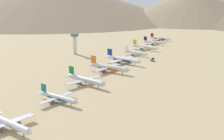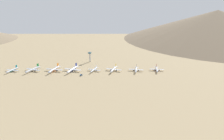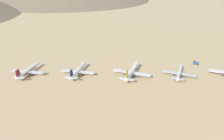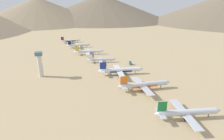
{
  "view_description": "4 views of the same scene",
  "coord_description": "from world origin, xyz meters",
  "px_view_note": "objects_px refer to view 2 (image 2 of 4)",
  "views": [
    {
      "loc": [
        171.93,
        -295.0,
        73.6
      ],
      "look_at": [
        23.21,
        -59.47,
        6.77
      ],
      "focal_mm": 49.01,
      "sensor_mm": 36.0,
      "label": 1
    },
    {
      "loc": [
        375.71,
        160.97,
        144.47
      ],
      "look_at": [
        -10.43,
        90.01,
        5.11
      ],
      "focal_mm": 28.84,
      "sensor_mm": 36.0,
      "label": 2
    },
    {
      "loc": [
        -195.37,
        72.09,
        90.0
      ],
      "look_at": [
        -18.67,
        112.03,
        4.22
      ],
      "focal_mm": 32.52,
      "sensor_mm": 36.0,
      "label": 3
    },
    {
      "loc": [
        -60.87,
        -186.76,
        74.33
      ],
      "look_at": [
        -7.83,
        -0.76,
        5.53
      ],
      "focal_mm": 30.42,
      "sensor_mm": 36.0,
      "label": 4
    }
  ],
  "objects_px": {
    "parked_jet_2": "(33,69)",
    "parked_jet_1": "(12,70)",
    "parked_jet_7": "(136,69)",
    "parked_jet_4": "(72,69)",
    "parked_jet_3": "(54,69)",
    "parked_jet_6": "(114,69)",
    "parked_jet_5": "(94,70)",
    "control_tower": "(90,56)",
    "service_truck": "(81,75)",
    "parked_jet_8": "(157,69)"
  },
  "relations": [
    {
      "from": "parked_jet_1",
      "to": "parked_jet_4",
      "type": "distance_m",
      "value": 140.93
    },
    {
      "from": "parked_jet_2",
      "to": "parked_jet_8",
      "type": "xyz_separation_m",
      "value": [
        -55.7,
        286.87,
        -0.69
      ]
    },
    {
      "from": "parked_jet_3",
      "to": "service_truck",
      "type": "xyz_separation_m",
      "value": [
        15.35,
        72.15,
        -2.81
      ]
    },
    {
      "from": "parked_jet_1",
      "to": "parked_jet_6",
      "type": "relative_size",
      "value": 0.84
    },
    {
      "from": "parked_jet_1",
      "to": "control_tower",
      "type": "height_order",
      "value": "control_tower"
    },
    {
      "from": "service_truck",
      "to": "parked_jet_3",
      "type": "bearing_deg",
      "value": -102.01
    },
    {
      "from": "parked_jet_1",
      "to": "parked_jet_5",
      "type": "height_order",
      "value": "parked_jet_1"
    },
    {
      "from": "parked_jet_3",
      "to": "parked_jet_6",
      "type": "distance_m",
      "value": 139.98
    },
    {
      "from": "parked_jet_2",
      "to": "parked_jet_1",
      "type": "bearing_deg",
      "value": -76.98
    },
    {
      "from": "parked_jet_3",
      "to": "parked_jet_4",
      "type": "bearing_deg",
      "value": 100.75
    },
    {
      "from": "parked_jet_5",
      "to": "parked_jet_6",
      "type": "relative_size",
      "value": 0.83
    },
    {
      "from": "parked_jet_1",
      "to": "control_tower",
      "type": "xyz_separation_m",
      "value": [
        -110.13,
        155.67,
        11.37
      ]
    },
    {
      "from": "parked_jet_2",
      "to": "control_tower",
      "type": "bearing_deg",
      "value": 132.27
    },
    {
      "from": "service_truck",
      "to": "control_tower",
      "type": "relative_size",
      "value": 0.2
    },
    {
      "from": "parked_jet_4",
      "to": "parked_jet_5",
      "type": "height_order",
      "value": "parked_jet_4"
    },
    {
      "from": "parked_jet_1",
      "to": "parked_jet_7",
      "type": "distance_m",
      "value": 290.53
    },
    {
      "from": "parked_jet_1",
      "to": "service_truck",
      "type": "relative_size",
      "value": 7.42
    },
    {
      "from": "parked_jet_2",
      "to": "parked_jet_3",
      "type": "relative_size",
      "value": 0.94
    },
    {
      "from": "parked_jet_8",
      "to": "parked_jet_4",
      "type": "bearing_deg",
      "value": -78.63
    },
    {
      "from": "parked_jet_1",
      "to": "parked_jet_5",
      "type": "relative_size",
      "value": 1.02
    },
    {
      "from": "parked_jet_2",
      "to": "parked_jet_4",
      "type": "xyz_separation_m",
      "value": [
        -16.53,
        92.01,
        0.29
      ]
    },
    {
      "from": "parked_jet_6",
      "to": "parked_jet_8",
      "type": "height_order",
      "value": "parked_jet_6"
    },
    {
      "from": "parked_jet_5",
      "to": "parked_jet_7",
      "type": "relative_size",
      "value": 0.92
    },
    {
      "from": "parked_jet_5",
      "to": "parked_jet_8",
      "type": "bearing_deg",
      "value": 101.28
    },
    {
      "from": "parked_jet_5",
      "to": "control_tower",
      "type": "height_order",
      "value": "control_tower"
    },
    {
      "from": "parked_jet_6",
      "to": "parked_jet_8",
      "type": "distance_m",
      "value": 102.05
    },
    {
      "from": "parked_jet_7",
      "to": "parked_jet_4",
      "type": "bearing_deg",
      "value": -79.01
    },
    {
      "from": "parked_jet_2",
      "to": "parked_jet_3",
      "type": "bearing_deg",
      "value": 99.7
    },
    {
      "from": "parked_jet_2",
      "to": "parked_jet_7",
      "type": "xyz_separation_m",
      "value": [
        -45.04,
        238.87,
        -0.57
      ]
    },
    {
      "from": "parked_jet_6",
      "to": "parked_jet_5",
      "type": "bearing_deg",
      "value": -78.22
    },
    {
      "from": "parked_jet_8",
      "to": "parked_jet_2",
      "type": "bearing_deg",
      "value": -79.01
    },
    {
      "from": "parked_jet_4",
      "to": "control_tower",
      "type": "distance_m",
      "value": 85.32
    },
    {
      "from": "parked_jet_3",
      "to": "control_tower",
      "type": "relative_size",
      "value": 1.89
    },
    {
      "from": "parked_jet_6",
      "to": "service_truck",
      "type": "distance_m",
      "value": 78.05
    },
    {
      "from": "parked_jet_6",
      "to": "service_truck",
      "type": "xyz_separation_m",
      "value": [
        43.04,
        -65.07,
        -2.43
      ]
    },
    {
      "from": "parked_jet_6",
      "to": "parked_jet_7",
      "type": "relative_size",
      "value": 1.11
    },
    {
      "from": "parked_jet_4",
      "to": "parked_jet_3",
      "type": "bearing_deg",
      "value": -79.25
    },
    {
      "from": "parked_jet_4",
      "to": "parked_jet_6",
      "type": "relative_size",
      "value": 1.11
    },
    {
      "from": "parked_jet_5",
      "to": "parked_jet_4",
      "type": "bearing_deg",
      "value": -78.36
    },
    {
      "from": "parked_jet_3",
      "to": "parked_jet_6",
      "type": "xyz_separation_m",
      "value": [
        -27.69,
        137.22,
        -0.37
      ]
    },
    {
      "from": "parked_jet_7",
      "to": "service_truck",
      "type": "relative_size",
      "value": 7.92
    },
    {
      "from": "parked_jet_6",
      "to": "parked_jet_7",
      "type": "distance_m",
      "value": 52.91
    },
    {
      "from": "service_truck",
      "to": "parked_jet_6",
      "type": "bearing_deg",
      "value": 123.48
    },
    {
      "from": "parked_jet_2",
      "to": "control_tower",
      "type": "height_order",
      "value": "control_tower"
    },
    {
      "from": "parked_jet_3",
      "to": "parked_jet_7",
      "type": "height_order",
      "value": "parked_jet_3"
    },
    {
      "from": "parked_jet_1",
      "to": "parked_jet_2",
      "type": "relative_size",
      "value": 0.82
    },
    {
      "from": "parked_jet_7",
      "to": "parked_jet_8",
      "type": "distance_m",
      "value": 49.17
    },
    {
      "from": "parked_jet_8",
      "to": "service_truck",
      "type": "xyz_separation_m",
      "value": [
        62.59,
        -165.23,
        -1.88
      ]
    },
    {
      "from": "parked_jet_4",
      "to": "control_tower",
      "type": "height_order",
      "value": "control_tower"
    },
    {
      "from": "parked_jet_1",
      "to": "parked_jet_7",
      "type": "relative_size",
      "value": 0.94
    }
  ]
}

